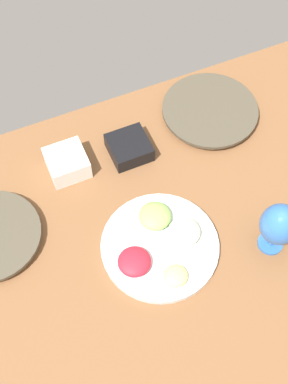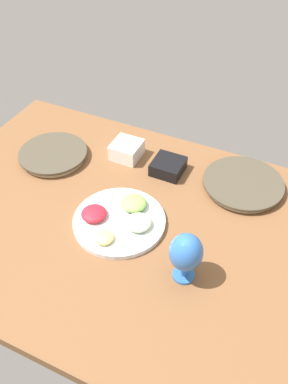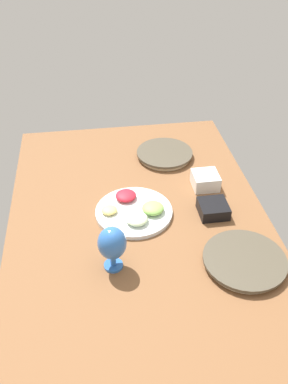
% 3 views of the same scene
% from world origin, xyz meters
% --- Properties ---
extents(ground_plane, '(1.60, 1.04, 0.04)m').
position_xyz_m(ground_plane, '(0.00, 0.00, -0.02)').
color(ground_plane, brown).
extents(dinner_plate_left, '(0.30, 0.30, 0.03)m').
position_xyz_m(dinner_plate_left, '(-0.26, -0.34, 0.02)').
color(dinner_plate_left, beige).
rests_on(dinner_plate_left, ground_plane).
extents(fruit_platter, '(0.31, 0.31, 0.05)m').
position_xyz_m(fruit_platter, '(0.06, 0.01, 0.02)').
color(fruit_platter, silver).
rests_on(fruit_platter, ground_plane).
extents(hurricane_glass_blue, '(0.10, 0.10, 0.18)m').
position_xyz_m(hurricane_glass_blue, '(-0.21, 0.12, 0.11)').
color(hurricane_glass_blue, '#3067B9').
rests_on(hurricane_glass_blue, ground_plane).
extents(square_bowl_white, '(0.11, 0.11, 0.06)m').
position_xyz_m(square_bowl_white, '(0.21, -0.32, 0.04)').
color(square_bowl_white, white).
rests_on(square_bowl_white, ground_plane).
extents(square_bowl_black, '(0.12, 0.12, 0.05)m').
position_xyz_m(square_bowl_black, '(0.02, -0.30, 0.03)').
color(square_bowl_black, black).
rests_on(square_bowl_black, ground_plane).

